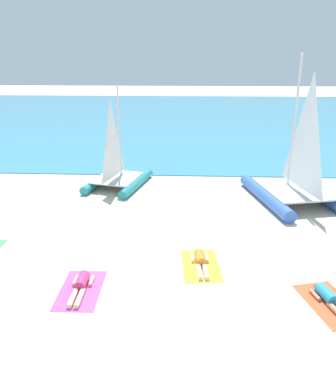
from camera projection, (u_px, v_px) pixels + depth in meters
ground_plane at (173, 179)px, 19.52m from camera, size 120.00×120.00×0.00m
ocean_water at (180, 117)px, 38.79m from camera, size 120.00×40.00×0.05m
sailboat_blue at (295, 181)px, 16.28m from camera, size 3.92×5.19×6.07m
sailboat_teal at (117, 172)px, 18.26m from camera, size 3.06×4.02×4.68m
towel_center_left at (81, 290)px, 10.35m from camera, size 1.14×1.92×0.01m
sunbather_center_left at (81, 284)px, 10.37m from camera, size 0.55×1.56×0.30m
towel_center_right at (201, 266)px, 11.54m from camera, size 1.25×1.98×0.01m
sunbather_center_right at (201, 261)px, 11.56m from camera, size 0.57×1.57×0.30m
towel_rightmost at (330, 304)px, 9.77m from camera, size 1.53×2.11×0.01m
sunbather_rightmost at (329, 298)px, 9.79m from camera, size 0.77×1.55×0.30m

